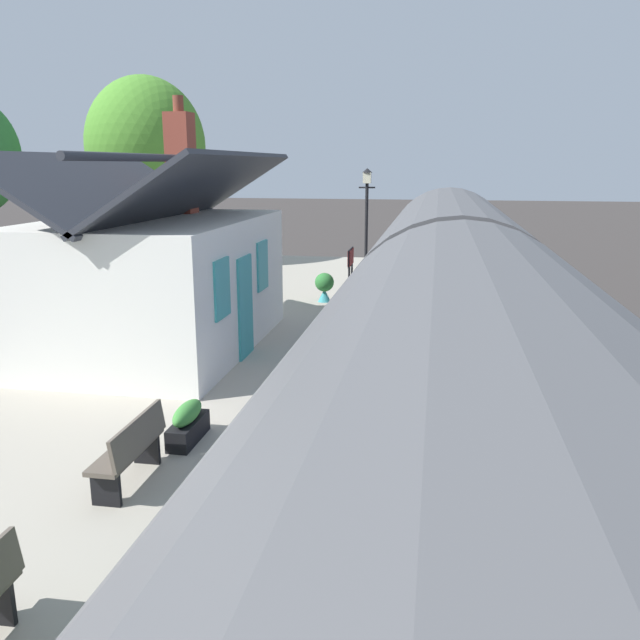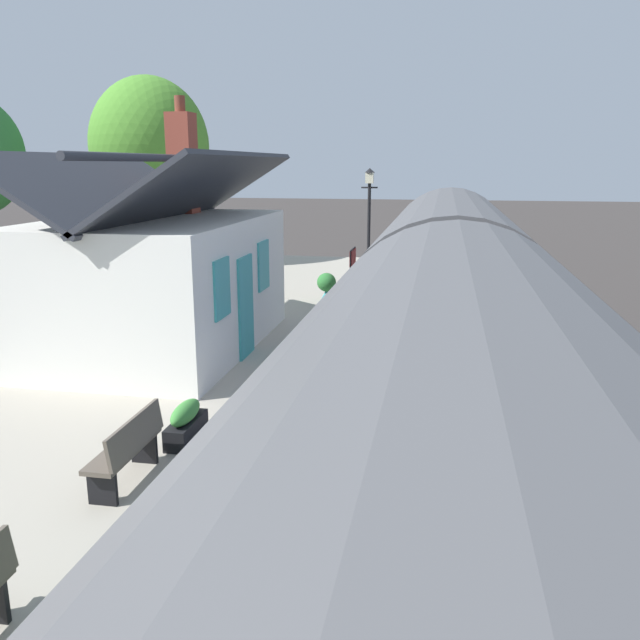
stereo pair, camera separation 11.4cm
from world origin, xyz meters
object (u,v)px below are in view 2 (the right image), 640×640
Objects in this scene: bench_near_building at (128,448)px; lamp_post_platform at (369,207)px; planter_bench_left at (186,423)px; planter_bench_right at (187,288)px; station_sign_board at (353,262)px; train at (448,415)px; tree_mid_background at (150,146)px; station_building at (160,278)px; planter_by_door at (326,285)px; planter_edge_far at (247,281)px.

lamp_post_platform reaches higher than bench_near_building.
planter_bench_left is 10.49m from planter_bench_right.
lamp_post_platform is at bearing -68.83° from planter_bench_right.
station_sign_board reaches higher than bench_near_building.
train is at bearing -167.08° from station_sign_board.
lamp_post_platform is 0.47× the size of tree_mid_background.
station_sign_board is (5.40, -3.45, -0.34)m from station_building.
bench_near_building is (0.26, 3.89, -0.83)m from train.
tree_mid_background reaches higher than planter_bench_right.
planter_by_door is at bearing 16.48° from train.
planter_by_door is 0.56× the size of station_sign_board.
planter_edge_far is 0.48× the size of station_sign_board.
train is 4.15m from planter_bench_left.
station_sign_board is at bearing -5.83° from planter_bench_left.
planter_bench_right is 1.85m from planter_edge_far.
train reaches higher than station_sign_board.
planter_by_door is (11.29, -0.48, 0.00)m from bench_near_building.
train is 17.74× the size of planter_bench_left.
station_building is 1.74× the size of lamp_post_platform.
tree_mid_background is at bearing 26.04° from planter_bench_left.
bench_near_building is 12.09m from planter_edge_far.
bench_near_building is 11.30m from planter_by_door.
planter_edge_far is 0.85× the size of planter_by_door.
planter_bench_right is (9.71, 3.96, 0.01)m from planter_bench_left.
station_building is at bearing -163.21° from planter_bench_right.
planter_edge_far is (0.85, -1.64, 0.11)m from planter_bench_right.
planter_by_door reaches higher than planter_edge_far.
lamp_post_platform is at bearing -8.28° from station_sign_board.
station_building is at bearing -154.64° from tree_mid_background.
planter_bench_right is at bearing 34.08° from train.
planter_bench_right is at bearing 93.48° from station_sign_board.
planter_bench_left is at bearing 178.44° from planter_by_door.
lamp_post_platform is 2.27m from station_sign_board.
tree_mid_background is (16.24, 7.93, 4.32)m from planter_bench_left.
planter_edge_far is (10.56, 2.33, 0.13)m from planter_bench_left.
bench_near_building is 19.64m from tree_mid_background.
station_sign_board is at bearing -124.80° from tree_mid_background.
train is 21.54m from tree_mid_background.
lamp_post_platform is at bearing -29.25° from planter_by_door.
planter_by_door is at bearing -103.36° from planter_edge_far.
train is 8.72m from station_building.
train is 11.91m from station_sign_board.
station_building is at bearing 27.73° from planter_bench_left.
station_building reaches higher than bench_near_building.
planter_by_door is (9.95, -0.27, 0.20)m from planter_bench_left.
planter_bench_right is 5.07m from station_sign_board.
station_sign_board is 11.43m from tree_mid_background.
train is at bearing -135.46° from station_building.
station_sign_board is at bearing 171.72° from lamp_post_platform.
planter_by_door is (5.33, -2.70, -1.05)m from station_building.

